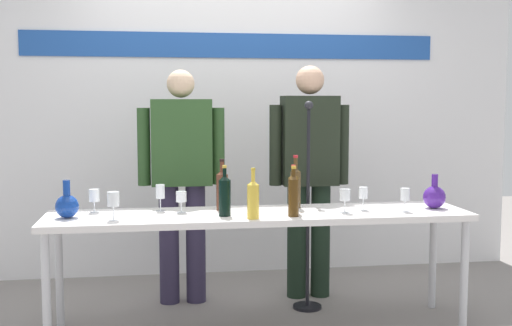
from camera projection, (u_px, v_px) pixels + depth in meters
back_wall at (233, 94)px, 5.30m from camera, size 4.84×0.11×3.00m
display_table at (260, 222)px, 3.98m from camera, size 2.64×0.56×0.75m
decanter_blue_left at (67, 205)px, 3.78m from camera, size 0.14×0.14×0.23m
decanter_blue_right at (434, 196)px, 4.12m from camera, size 0.15×0.15×0.22m
presenter_left at (182, 171)px, 4.49m from camera, size 0.61×0.22×1.66m
presenter_right at (309, 167)px, 4.62m from camera, size 0.59×0.22×1.69m
wine_bottle_0 at (222, 188)px, 4.05m from camera, size 0.08×0.08×0.33m
wine_bottle_1 at (253, 198)px, 3.75m from camera, size 0.07×0.07×0.30m
wine_bottle_2 at (295, 186)px, 4.13m from camera, size 0.07×0.07×0.34m
wine_bottle_3 at (293, 192)px, 3.94m from camera, size 0.06×0.06×0.30m
wine_bottle_4 at (294, 194)px, 3.83m from camera, size 0.07×0.07×0.31m
wine_bottle_5 at (225, 195)px, 3.84m from camera, size 0.07×0.07×0.31m
wine_glass_left_0 at (181, 197)px, 3.96m from camera, size 0.07×0.07×0.13m
wine_glass_left_1 at (94, 196)px, 3.97m from camera, size 0.07×0.07×0.15m
wine_glass_left_2 at (113, 200)px, 3.70m from camera, size 0.07×0.07×0.17m
wine_glass_left_3 at (160, 192)px, 4.02m from camera, size 0.06×0.06×0.17m
wine_glass_right_0 at (405, 195)px, 3.99m from camera, size 0.06×0.06×0.15m
wine_glass_right_1 at (345, 196)px, 3.95m from camera, size 0.07×0.07×0.15m
wine_glass_right_2 at (363, 194)px, 4.05m from camera, size 0.06×0.06×0.15m
microphone_stand at (308, 241)px, 4.40m from camera, size 0.20×0.20×1.44m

